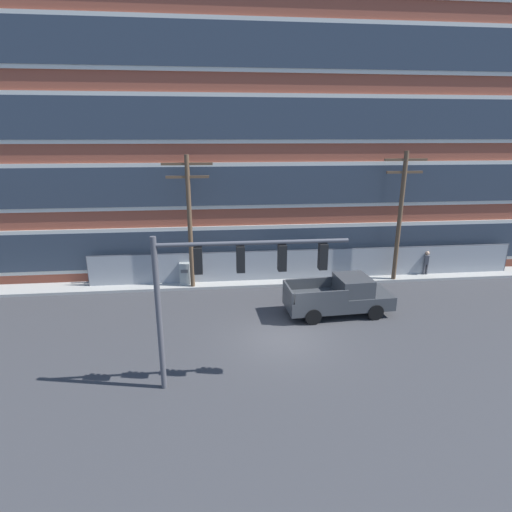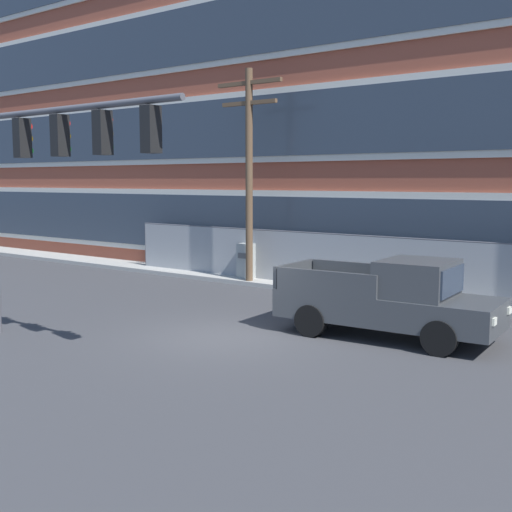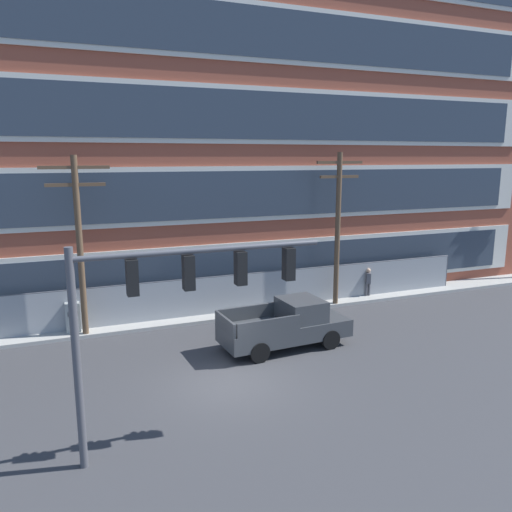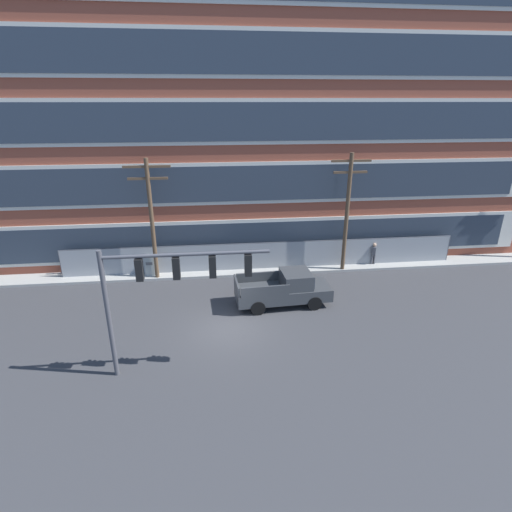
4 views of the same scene
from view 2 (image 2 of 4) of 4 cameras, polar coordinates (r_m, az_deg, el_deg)
name	(u,v)px [view 2 (image 2 of 4)]	position (r m, az deg, el deg)	size (l,w,h in m)	color
ground_plane	(223,337)	(15.85, -2.91, -7.18)	(160.00, 160.00, 0.00)	#38383A
sidewalk_building_side	(361,293)	(21.76, 9.34, -3.23)	(80.00, 1.72, 0.16)	#9E9B93
brick_mill_building	(343,40)	(28.57, 7.76, 18.48)	(55.39, 9.57, 19.29)	brown
chain_link_fence	(445,272)	(20.52, 16.47, -1.35)	(26.44, 0.06, 2.01)	gray
traffic_signal_mast	(47,161)	(15.17, -18.06, 8.03)	(6.58, 0.43, 5.63)	#4C4C51
pickup_truck_dark_grey	(392,300)	(15.84, 11.96, -3.87)	(5.46, 2.34, 1.95)	#383A3D
utility_pole_near_corner	(249,165)	(23.23, -0.62, 8.10)	(2.77, 0.26, 7.74)	brown
electrical_cabinet	(246,263)	(24.05, -0.89, -0.62)	(0.60, 0.45, 1.47)	#939993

